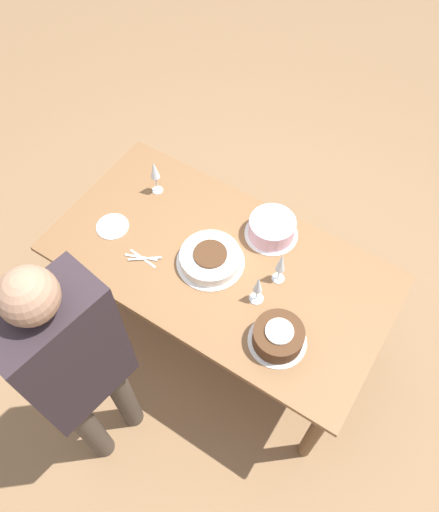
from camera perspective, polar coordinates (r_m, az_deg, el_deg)
ground_plane at (r=3.19m, az=0.00°, el=-8.03°), size 12.00×12.00×0.00m
dining_table at (r=2.61m, az=0.00°, el=-1.86°), size 1.74×0.91×0.77m
cake_center_white at (r=2.48m, az=-1.05°, el=-0.26°), size 0.35×0.35×0.08m
cake_front_chocolate at (r=2.28m, az=6.72°, el=-9.13°), size 0.27×0.27×0.11m
cake_back_decorated at (r=2.58m, az=6.01°, el=3.20°), size 0.28×0.28×0.11m
wine_glass_near at (r=2.31m, az=4.41°, el=-3.43°), size 0.07×0.07×0.19m
wine_glass_far at (r=2.36m, az=7.03°, el=-0.85°), size 0.06×0.06×0.22m
wine_glass_extra at (r=2.70m, az=-7.43°, el=9.59°), size 0.06×0.06×0.22m
dessert_plate_left at (r=2.70m, az=-12.13°, el=3.32°), size 0.17×0.17×0.01m
fork_pile at (r=2.55m, az=-8.75°, el=-0.24°), size 0.18×0.11×0.01m
person_cutting at (r=2.07m, az=-16.11°, el=-12.00°), size 0.28×0.43×1.69m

